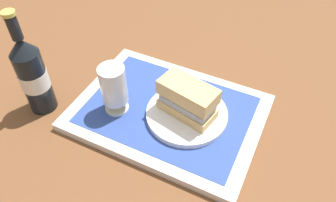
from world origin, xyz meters
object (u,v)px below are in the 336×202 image
sandwich (187,97)px  beer_glass (114,87)px  beer_bottle (32,75)px  plate (187,113)px

sandwich → beer_glass: size_ratio=1.12×
beer_glass → beer_bottle: 0.19m
sandwich → beer_glass: 0.17m
sandwich → beer_glass: (0.16, 0.06, 0.01)m
plate → beer_glass: bearing=19.2°
plate → beer_bottle: bearing=18.3°
beer_glass → beer_bottle: size_ratio=0.47×
plate → beer_glass: 0.18m
sandwich → beer_bottle: 0.36m
plate → beer_bottle: size_ratio=0.71×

